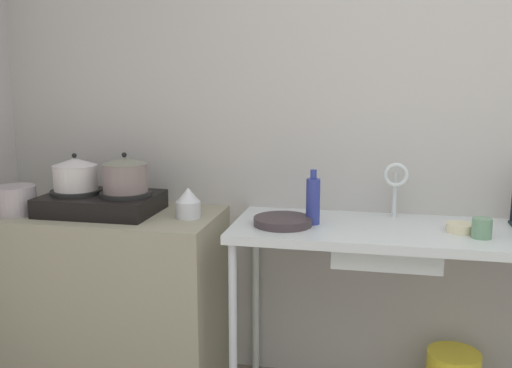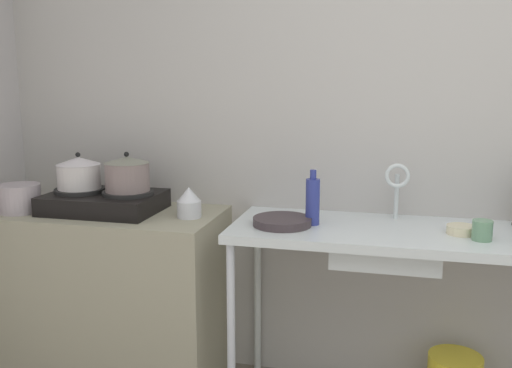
# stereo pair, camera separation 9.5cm
# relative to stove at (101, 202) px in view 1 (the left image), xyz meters

# --- Properties ---
(wall_back) EXTENTS (5.53, 0.10, 2.70)m
(wall_back) POSITION_rel_stove_xyz_m (1.73, 0.33, 0.43)
(wall_back) COLOR #AFAAA7
(wall_back) RESTS_ON ground
(counter_concrete) EXTENTS (1.17, 0.56, 0.87)m
(counter_concrete) POSITION_rel_stove_xyz_m (-0.02, 0.00, -0.49)
(counter_concrete) COLOR gray
(counter_concrete) RESTS_ON ground
(counter_sink) EXTENTS (1.63, 0.56, 0.87)m
(counter_sink) POSITION_rel_stove_xyz_m (1.49, -0.00, -0.12)
(counter_sink) COLOR silver
(counter_sink) RESTS_ON ground
(stove) EXTENTS (0.54, 0.39, 0.11)m
(stove) POSITION_rel_stove_xyz_m (0.00, 0.00, 0.00)
(stove) COLOR black
(stove) RESTS_ON counter_concrete
(pot_on_left_burner) EXTENTS (0.21, 0.21, 0.18)m
(pot_on_left_burner) POSITION_rel_stove_xyz_m (-0.13, 0.00, 0.14)
(pot_on_left_burner) COLOR silver
(pot_on_left_burner) RESTS_ON stove
(pot_on_right_burner) EXTENTS (0.21, 0.21, 0.19)m
(pot_on_right_burner) POSITION_rel_stove_xyz_m (0.13, 0.00, 0.14)
(pot_on_right_burner) COLOR slate
(pot_on_right_burner) RESTS_ON stove
(pot_beside_stove) EXTENTS (0.20, 0.20, 0.14)m
(pot_beside_stove) POSITION_rel_stove_xyz_m (-0.39, -0.11, 0.02)
(pot_beside_stove) COLOR #A3969D
(pot_beside_stove) RESTS_ON counter_concrete
(percolator) EXTENTS (0.11, 0.11, 0.14)m
(percolator) POSITION_rel_stove_xyz_m (0.45, -0.01, 0.02)
(percolator) COLOR silver
(percolator) RESTS_ON counter_concrete
(sink_basin) EXTENTS (0.45, 0.37, 0.14)m
(sink_basin) POSITION_rel_stove_xyz_m (1.35, -0.02, -0.12)
(sink_basin) COLOR silver
(sink_basin) RESTS_ON counter_sink
(faucet) EXTENTS (0.11, 0.07, 0.26)m
(faucet) POSITION_rel_stove_xyz_m (1.38, 0.16, 0.13)
(faucet) COLOR silver
(faucet) RESTS_ON counter_sink
(frying_pan) EXTENTS (0.26, 0.26, 0.04)m
(frying_pan) POSITION_rel_stove_xyz_m (0.90, -0.06, -0.03)
(frying_pan) COLOR #392F33
(frying_pan) RESTS_ON counter_sink
(cup_by_rack) EXTENTS (0.08, 0.08, 0.08)m
(cup_by_rack) POSITION_rel_stove_xyz_m (1.72, -0.09, -0.01)
(cup_by_rack) COLOR slate
(cup_by_rack) RESTS_ON counter_sink
(small_bowl_on_drainboard) EXTENTS (0.12, 0.12, 0.04)m
(small_bowl_on_drainboard) POSITION_rel_stove_xyz_m (1.65, -0.01, -0.03)
(small_bowl_on_drainboard) COLOR beige
(small_bowl_on_drainboard) RESTS_ON counter_sink
(bottle_by_sink) EXTENTS (0.06, 0.06, 0.25)m
(bottle_by_sink) POSITION_rel_stove_xyz_m (1.02, -0.01, 0.06)
(bottle_by_sink) COLOR navy
(bottle_by_sink) RESTS_ON counter_sink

